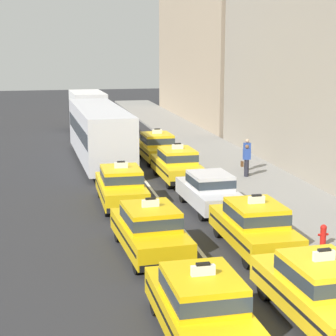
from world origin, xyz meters
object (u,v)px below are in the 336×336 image
(pedestrian_mid_block, at_px, (246,161))
(pedestrian_trailing, at_px, (247,154))
(taxi_left_nearest, at_px, (201,305))
(taxi_left_third, at_px, (121,185))
(taxi_right_fourth, at_px, (177,164))
(taxi_right_nearest, at_px, (320,289))
(taxi_right_second, at_px, (255,225))
(sedan_right_third, at_px, (210,190))
(bus_left_fourth, at_px, (99,131))
(taxi_right_fifth, at_px, (157,147))
(fire_hydrant, at_px, (323,234))
(taxi_left_second, at_px, (150,229))
(box_truck_left_fifth, at_px, (87,111))

(pedestrian_mid_block, bearing_deg, pedestrian_trailing, 69.62)
(taxi_left_nearest, xyz_separation_m, taxi_left_third, (-0.22, 12.08, 0.00))
(taxi_right_fourth, bearing_deg, pedestrian_trailing, 14.85)
(taxi_right_nearest, bearing_deg, taxi_right_second, 87.24)
(taxi_right_nearest, bearing_deg, taxi_right_fourth, 89.89)
(taxi_right_nearest, xyz_separation_m, sedan_right_third, (0.16, 10.33, -0.03))
(taxi_right_fourth, bearing_deg, taxi_right_nearest, -90.11)
(taxi_right_fourth, bearing_deg, taxi_right_second, -88.77)
(bus_left_fourth, relative_size, taxi_right_nearest, 2.44)
(bus_left_fourth, relative_size, sedan_right_third, 2.58)
(bus_left_fourth, height_order, taxi_right_second, bus_left_fourth)
(taxi_left_third, bearing_deg, taxi_right_second, -61.22)
(taxi_right_fifth, height_order, pedestrian_trailing, taxi_right_fifth)
(bus_left_fourth, distance_m, taxi_right_second, 16.50)
(taxi_right_second, height_order, fire_hydrant, taxi_right_second)
(pedestrian_mid_block, relative_size, pedestrian_trailing, 0.97)
(taxi_left_second, xyz_separation_m, taxi_right_nearest, (3.23, -5.61, 0.00))
(taxi_left_nearest, xyz_separation_m, pedestrian_trailing, (7.21, 17.10, 0.13))
(sedan_right_third, height_order, pedestrian_mid_block, pedestrian_mid_block)
(box_truck_left_fifth, xyz_separation_m, taxi_right_fourth, (3.16, -16.73, -0.90))
(bus_left_fourth, bearing_deg, box_truck_left_fifth, 89.22)
(taxi_left_second, bearing_deg, box_truck_left_fifth, 89.78)
(taxi_left_nearest, xyz_separation_m, pedestrian_mid_block, (6.68, 15.67, 0.09))
(taxi_right_fourth, relative_size, taxi_right_fifth, 1.00)
(taxi_right_fourth, relative_size, pedestrian_mid_block, 2.79)
(taxi_right_fifth, height_order, fire_hydrant, taxi_right_fifth)
(pedestrian_trailing, bearing_deg, taxi_left_second, -123.17)
(pedestrian_trailing, bearing_deg, taxi_left_third, -145.97)
(taxi_left_third, distance_m, taxi_right_fifth, 9.76)
(box_truck_left_fifth, relative_size, taxi_right_fourth, 1.54)
(sedan_right_third, height_order, pedestrian_trailing, pedestrian_trailing)
(taxi_left_second, relative_size, fire_hydrant, 6.37)
(taxi_right_second, xyz_separation_m, pedestrian_trailing, (3.84, 11.54, 0.13))
(taxi_right_fifth, relative_size, pedestrian_trailing, 2.72)
(taxi_right_nearest, relative_size, taxi_right_fifth, 1.01)
(taxi_left_nearest, xyz_separation_m, box_truck_left_fifth, (-0.02, 32.75, 0.90))
(box_truck_left_fifth, relative_size, taxi_right_nearest, 1.52)
(taxi_left_second, xyz_separation_m, box_truck_left_fifth, (0.10, 26.86, 0.90))
(taxi_right_nearest, distance_m, taxi_right_second, 5.28)
(fire_hydrant, bearing_deg, box_truck_left_fifth, 101.60)
(taxi_right_nearest, relative_size, taxi_right_second, 1.01)
(bus_left_fourth, relative_size, fire_hydrant, 15.43)
(sedan_right_third, bearing_deg, taxi_left_third, 157.12)
(taxi_left_second, distance_m, taxi_right_second, 3.50)
(taxi_left_nearest, height_order, taxi_right_fifth, same)
(sedan_right_third, distance_m, pedestrian_mid_block, 6.10)
(taxi_left_second, relative_size, taxi_right_second, 1.02)
(taxi_right_fifth, bearing_deg, pedestrian_trailing, -45.53)
(box_truck_left_fifth, bearing_deg, bus_left_fourth, -90.78)
(bus_left_fourth, bearing_deg, taxi_right_fifth, -6.98)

